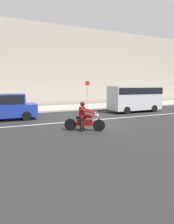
# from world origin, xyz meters

# --- Properties ---
(ground_plane) EXTENTS (80.00, 80.00, 0.00)m
(ground_plane) POSITION_xyz_m (0.00, 0.00, 0.00)
(ground_plane) COLOR #282828
(sidewalk_slab) EXTENTS (40.00, 4.40, 0.14)m
(sidewalk_slab) POSITION_xyz_m (0.00, 8.00, 0.07)
(sidewalk_slab) COLOR #A8A399
(sidewalk_slab) RESTS_ON ground_plane
(building_facade) EXTENTS (40.00, 1.40, 9.17)m
(building_facade) POSITION_xyz_m (0.00, 11.40, 4.58)
(building_facade) COLOR #A89E8E
(building_facade) RESTS_ON ground_plane
(lane_marking_stripe) EXTENTS (18.00, 0.14, 0.01)m
(lane_marking_stripe) POSITION_xyz_m (0.38, 0.90, 0.00)
(lane_marking_stripe) COLOR silver
(lane_marking_stripe) RESTS_ON ground_plane
(motorcycle_with_rider_crimson) EXTENTS (1.92, 1.20, 1.55)m
(motorcycle_with_rider_crimson) POSITION_xyz_m (-2.08, -1.64, 0.63)
(motorcycle_with_rider_crimson) COLOR black
(motorcycle_with_rider_crimson) RESTS_ON ground_plane
(parked_van_silver) EXTENTS (4.75, 1.96, 2.31)m
(parked_van_silver) POSITION_xyz_m (4.83, 3.13, 1.34)
(parked_van_silver) COLOR #B2B5BA
(parked_van_silver) RESTS_ON ground_plane
(parked_hatchback_cobalt_blue) EXTENTS (4.01, 1.76, 1.80)m
(parked_hatchback_cobalt_blue) POSITION_xyz_m (-5.86, 3.29, 0.94)
(parked_hatchback_cobalt_blue) COLOR navy
(parked_hatchback_cobalt_blue) RESTS_ON ground_plane
(street_sign_post) EXTENTS (0.44, 0.08, 2.72)m
(street_sign_post) POSITION_xyz_m (2.00, 7.44, 1.78)
(street_sign_post) COLOR gray
(street_sign_post) RESTS_ON sidewalk_slab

